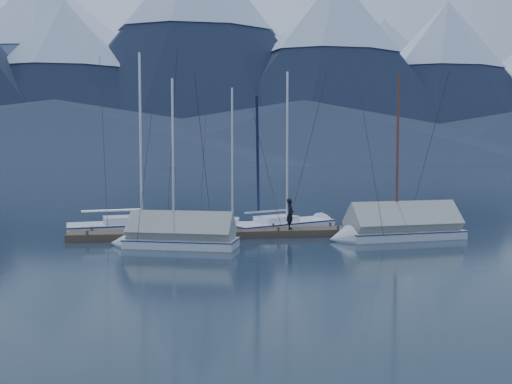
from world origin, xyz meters
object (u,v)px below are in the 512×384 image
Objects in this scene: sailboat_open_right at (294,225)px; sailboat_covered_far at (171,238)px; sailboat_open_left at (152,228)px; sailboat_covered_near at (393,230)px; sailboat_open_mid at (241,228)px; person at (290,214)px.

sailboat_covered_far is (-6.61, -5.16, 0.23)m from sailboat_open_right.
sailboat_covered_near is (11.59, -4.49, 0.25)m from sailboat_open_left.
sailboat_open_mid is 3.07m from sailboat_open_right.
sailboat_covered_near is at bearing -28.85° from sailboat_open_mid.
person is at bearing -22.41° from sailboat_open_left.
sailboat_open_left is at bearing 101.39° from sailboat_covered_far.
sailboat_covered_near is at bearing -48.25° from sailboat_open_right.
person is at bearing 160.71° from sailboat_covered_near.
sailboat_covered_near is at bearing -96.66° from person.
sailboat_covered_near reaches higher than person.
sailboat_open_right reaches higher than sailboat_covered_far.
sailboat_open_right is 1.07× the size of sailboat_covered_near.
sailboat_covered_near reaches higher than sailboat_open_mid.
sailboat_covered_far is at bearing 125.16° from person.
sailboat_open_right is 5.89m from sailboat_covered_near.
sailboat_open_left is 7.67m from sailboat_open_right.
sailboat_open_right is 8.39m from sailboat_covered_far.
sailboat_open_left is 1.23× the size of sailboat_open_mid.
sailboat_open_left reaches higher than person.
sailboat_open_left is 1.27× the size of sailboat_covered_far.
sailboat_covered_far is at bearing -175.84° from sailboat_covered_near.
sailboat_open_mid is at bearing 151.15° from sailboat_covered_near.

